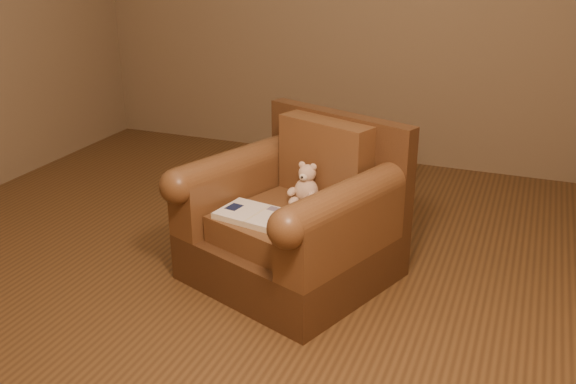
% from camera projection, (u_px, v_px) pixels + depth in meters
% --- Properties ---
extents(floor, '(4.00, 4.00, 0.00)m').
position_uv_depth(floor, '(224.00, 263.00, 3.44)').
color(floor, brown).
rests_on(floor, ground).
extents(armchair, '(1.12, 1.09, 0.80)m').
position_uv_depth(armchair, '(296.00, 220.00, 3.23)').
color(armchair, '#452A17').
rests_on(armchair, floor).
extents(teddy_bear, '(0.15, 0.17, 0.21)m').
position_uv_depth(teddy_bear, '(305.00, 187.00, 3.23)').
color(teddy_bear, '#D1AE92').
rests_on(teddy_bear, armchair).
extents(guidebook, '(0.42, 0.29, 0.03)m').
position_uv_depth(guidebook, '(258.00, 216.00, 3.06)').
color(guidebook, beige).
rests_on(guidebook, armchair).
extents(side_table, '(0.41, 0.41, 0.57)m').
position_uv_depth(side_table, '(376.00, 170.00, 3.91)').
color(side_table, gold).
rests_on(side_table, floor).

